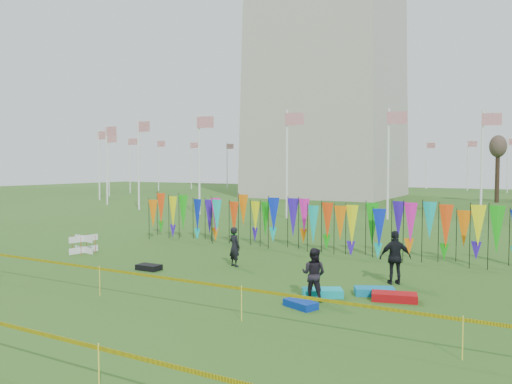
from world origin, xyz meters
The scene contains 13 objects.
ground centered at (0.00, 0.00, 0.00)m, with size 160.00×160.00×0.00m, color #254B15.
flagpole_ring centered at (-14.00, 48.00, 4.00)m, with size 57.40×56.16×8.00m.
banner_row centered at (0.28, 8.54, 1.42)m, with size 18.64×0.64×2.30m.
caution_tape_near centered at (-0.22, -1.80, 0.78)m, with size 26.00×0.02×0.90m.
box_kite centered at (-8.12, 3.09, 0.40)m, with size 0.72×0.72×0.80m.
person_left centered at (-0.75, 3.90, 0.76)m, with size 0.56×0.41×1.53m, color black.
person_mid centered at (3.79, 0.91, 0.76)m, with size 0.74×0.46×1.52m, color black.
person_right centered at (5.36, 4.01, 0.88)m, with size 1.03×0.59×1.76m, color black.
kite_bag_turquoise centered at (3.87, 1.38, 0.12)m, with size 1.17×0.58×0.23m, color #0CADB8.
kite_bag_blue centered at (3.78, 0.01, 0.10)m, with size 0.92×0.48×0.19m, color #0930A0.
kite_bag_red centered at (5.85, 1.95, 0.12)m, with size 1.26×0.58×0.23m, color #B00B0F.
kite_bag_black centered at (-3.18, 1.76, 0.10)m, with size 0.89×0.52×0.21m, color black.
kite_bag_teal centered at (5.17, 2.32, 0.11)m, with size 1.17×0.56×0.22m, color #0C7BA9.
Camera 1 is at (9.29, -12.32, 3.87)m, focal length 35.00 mm.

